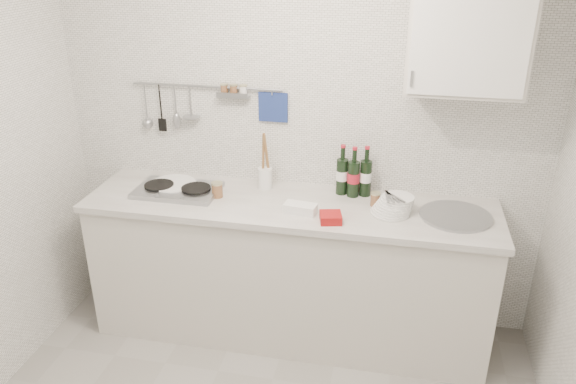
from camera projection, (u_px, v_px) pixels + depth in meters
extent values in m
cube|color=silver|center=(299.00, 133.00, 3.45)|extent=(3.00, 0.02, 2.50)
cube|color=beige|center=(289.00, 271.00, 3.51)|extent=(2.40, 0.60, 0.88)
cube|color=silver|center=(289.00, 205.00, 3.32)|extent=(2.44, 0.64, 0.04)
cube|color=black|center=(290.00, 320.00, 3.69)|extent=(2.34, 0.52, 0.10)
cube|color=#93969B|center=(178.00, 190.00, 3.44)|extent=(0.50, 0.32, 0.03)
cylinder|color=black|center=(159.00, 185.00, 3.45)|extent=(0.18, 0.18, 0.01)
cylinder|color=black|center=(196.00, 188.00, 3.41)|extent=(0.18, 0.18, 0.01)
cylinder|color=#93969B|center=(456.00, 216.00, 3.13)|extent=(0.40, 0.40, 0.02)
cylinder|color=#93969B|center=(454.00, 225.00, 3.16)|extent=(0.34, 0.34, 0.10)
cylinder|color=#93969B|center=(206.00, 87.00, 3.41)|extent=(0.95, 0.02, 0.02)
cube|color=navy|center=(273.00, 107.00, 3.40)|extent=(0.18, 0.02, 0.18)
cube|color=beige|center=(469.00, 23.00, 2.83)|extent=(0.60, 0.35, 0.70)
cube|color=white|center=(472.00, 28.00, 2.67)|extent=(0.56, 0.01, 0.66)
cylinder|color=#93969B|center=(412.00, 79.00, 2.81)|extent=(0.01, 0.01, 0.08)
cylinder|color=#4B5AAA|center=(171.00, 188.00, 3.49)|extent=(0.29, 0.29, 0.01)
cylinder|color=#4B5AAA|center=(172.00, 185.00, 3.49)|extent=(0.28, 0.28, 0.01)
cylinder|color=#4B5AAA|center=(173.00, 183.00, 3.49)|extent=(0.28, 0.28, 0.01)
cylinder|color=white|center=(390.00, 212.00, 3.17)|extent=(0.22, 0.22, 0.01)
cylinder|color=white|center=(391.00, 210.00, 3.17)|extent=(0.22, 0.22, 0.01)
cylinder|color=white|center=(392.00, 208.00, 3.17)|extent=(0.21, 0.21, 0.01)
cylinder|color=white|center=(393.00, 206.00, 3.17)|extent=(0.20, 0.20, 0.01)
cylinder|color=white|center=(395.00, 204.00, 3.16)|extent=(0.20, 0.20, 0.01)
cylinder|color=white|center=(396.00, 202.00, 3.16)|extent=(0.19, 0.19, 0.01)
cylinder|color=white|center=(397.00, 199.00, 3.16)|extent=(0.19, 0.19, 0.01)
cylinder|color=white|center=(398.00, 197.00, 3.16)|extent=(0.18, 0.18, 0.01)
cube|color=white|center=(300.00, 208.00, 3.17)|extent=(0.19, 0.11, 0.05)
cube|color=#A41215|center=(331.00, 218.00, 3.08)|extent=(0.14, 0.14, 0.05)
cylinder|color=white|center=(265.00, 178.00, 3.48)|extent=(0.09, 0.09, 0.13)
cylinder|color=brown|center=(266.00, 153.00, 3.41)|extent=(0.04, 0.07, 0.27)
cylinder|color=brown|center=(263.00, 154.00, 3.42)|extent=(0.02, 0.05, 0.24)
cylinder|color=brown|center=(264.00, 177.00, 3.56)|extent=(0.05, 0.05, 0.08)
cylinder|color=tan|center=(264.00, 171.00, 3.54)|extent=(0.06, 0.06, 0.01)
cylinder|color=brown|center=(362.00, 186.00, 3.45)|extent=(0.06, 0.06, 0.06)
cylinder|color=tan|center=(362.00, 181.00, 3.43)|extent=(0.06, 0.06, 0.01)
cylinder|color=brown|center=(375.00, 200.00, 3.26)|extent=(0.06, 0.06, 0.07)
cylinder|color=tan|center=(376.00, 193.00, 3.24)|extent=(0.06, 0.06, 0.01)
cylinder|color=brown|center=(217.00, 190.00, 3.37)|extent=(0.07, 0.07, 0.08)
cylinder|color=tan|center=(217.00, 183.00, 3.35)|extent=(0.07, 0.07, 0.01)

